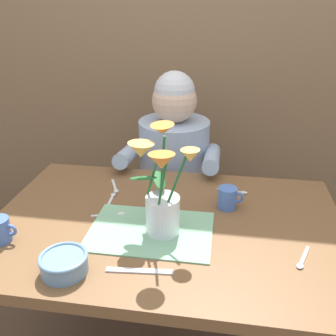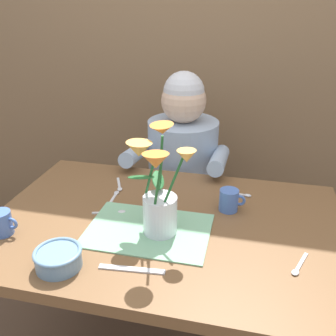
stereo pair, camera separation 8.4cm
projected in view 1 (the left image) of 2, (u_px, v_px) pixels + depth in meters
wood_panel_backdrop at (197, 35)px, 1.99m from camera, size 4.00×0.10×2.50m
dining_table at (166, 245)px, 1.31m from camera, size 1.20×0.80×0.74m
seated_person at (174, 185)px, 1.90m from camera, size 0.45×0.47×1.14m
striped_placemat at (151, 231)px, 1.22m from camera, size 0.40×0.28×0.00m
flower_vase at (161, 192)px, 1.15m from camera, size 0.25×0.29×0.34m
ceramic_bowl at (64, 263)px, 1.03m from camera, size 0.14×0.14×0.06m
dinner_knife at (140, 271)px, 1.04m from camera, size 0.19×0.04×0.00m
tea_cup at (228, 198)px, 1.34m from camera, size 0.09×0.07×0.08m
coffee_cup at (0, 230)px, 1.15m from camera, size 0.09×0.07×0.08m
spoon_0 at (237, 192)px, 1.46m from camera, size 0.12×0.03×0.01m
spoon_1 at (112, 198)px, 1.41m from camera, size 0.02×0.12×0.01m
spoon_2 at (115, 188)px, 1.48m from camera, size 0.06×0.11×0.01m
spoon_3 at (114, 214)px, 1.31m from camera, size 0.12×0.05×0.01m
spoon_4 at (302, 261)px, 1.08m from camera, size 0.06×0.12×0.01m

